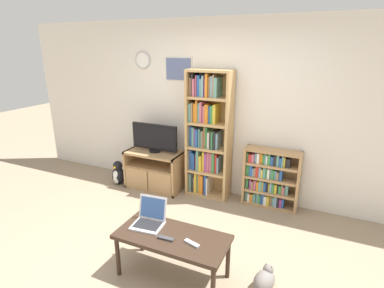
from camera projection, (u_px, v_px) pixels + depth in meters
name	position (u px, v px, depth m)	size (l,w,h in m)	color
ground_plane	(158.00, 264.00, 3.18)	(18.00, 18.00, 0.00)	gray
wall_back	(220.00, 110.00, 4.43)	(7.02, 0.09, 2.60)	silver
tv_stand	(155.00, 169.00, 4.84)	(0.91, 0.51, 0.61)	tan
television	(154.00, 138.00, 4.68)	(0.77, 0.18, 0.45)	black
bookshelf_tall	(207.00, 136.00, 4.43)	(0.65, 0.32, 1.91)	tan
bookshelf_short	(269.00, 178.00, 4.25)	(0.77, 0.24, 0.85)	tan
coffee_table	(172.00, 240.00, 2.89)	(1.09, 0.50, 0.47)	#332319
laptop	(150.00, 218.00, 3.05)	(0.33, 0.32, 0.26)	silver
remote_near_laptop	(192.00, 243.00, 2.74)	(0.17, 0.09, 0.02)	#99999E
remote_far_from_laptop	(166.00, 238.00, 2.81)	(0.16, 0.05, 0.02)	#38383A
cat	(265.00, 280.00, 2.83)	(0.24, 0.51, 0.24)	slate
penguin_figurine	(118.00, 174.00, 4.98)	(0.22, 0.20, 0.41)	black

